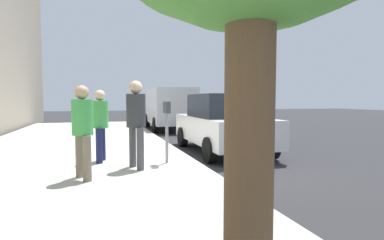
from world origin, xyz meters
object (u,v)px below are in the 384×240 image
object	(u,v)px
parking_officer	(100,120)
parking_meter	(167,119)
parked_sedan_near	(222,123)
parked_van_far	(169,106)
pedestrian_at_meter	(136,116)
pedestrian_bystander	(83,125)

from	to	relation	value
parking_officer	parking_meter	bearing A→B (deg)	-10.54
parking_meter	parked_sedan_near	size ratio (longest dim) A/B	0.32
parking_meter	parked_sedan_near	xyz separation A→B (m)	(1.76, -2.09, -0.27)
parking_meter	parked_sedan_near	world-z (taller)	parked_sedan_near
parking_officer	parked_van_far	size ratio (longest dim) A/B	0.32
pedestrian_at_meter	parked_van_far	bearing A→B (deg)	56.92
parking_meter	pedestrian_bystander	size ratio (longest dim) A/B	0.82
parking_officer	pedestrian_bystander	bearing A→B (deg)	-90.02
pedestrian_bystander	parked_van_far	size ratio (longest dim) A/B	0.32
pedestrian_bystander	parking_officer	world-z (taller)	pedestrian_bystander
parking_meter	pedestrian_bystander	xyz separation A→B (m)	(-0.99, 1.77, -0.02)
pedestrian_bystander	pedestrian_at_meter	bearing A→B (deg)	8.02
parking_meter	pedestrian_at_meter	distance (m)	0.83
parking_officer	parked_van_far	world-z (taller)	parked_van_far
pedestrian_bystander	parking_officer	xyz separation A→B (m)	(1.57, -0.31, -0.02)
parking_meter	parking_officer	world-z (taller)	parking_officer
pedestrian_bystander	parking_officer	size ratio (longest dim) A/B	1.02
parking_meter	parked_van_far	world-z (taller)	parked_van_far
parking_officer	parked_van_far	distance (m)	9.49
parking_meter	parked_van_far	distance (m)	9.61
parking_meter	pedestrian_at_meter	world-z (taller)	pedestrian_at_meter
pedestrian_at_meter	parking_officer	bearing A→B (deg)	109.99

